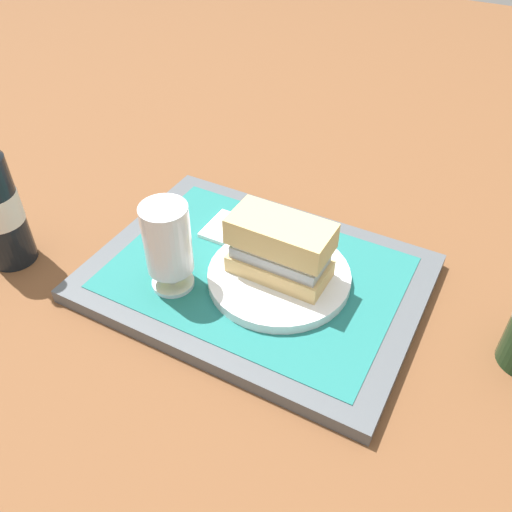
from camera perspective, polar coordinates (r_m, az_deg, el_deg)
The scene contains 7 objects.
ground_plane at distance 0.74m, azimuth -0.00°, elevation -2.91°, with size 3.00×3.00×0.00m, color brown.
tray at distance 0.73m, azimuth -0.00°, elevation -2.35°, with size 0.44×0.32×0.02m, color #4C5156.
placemat at distance 0.73m, azimuth -0.00°, elevation -1.75°, with size 0.38×0.27×0.00m, color #1E6B66.
plate at distance 0.71m, azimuth 2.60°, elevation -2.03°, with size 0.19×0.19×0.01m, color white.
sandwich at distance 0.68m, azimuth 2.47°, elevation 1.14°, with size 0.13×0.07×0.08m.
beer_glass at distance 0.67m, azimuth -9.41°, elevation 1.36°, with size 0.06×0.06×0.12m.
napkin_folded at distance 0.79m, azimuth -2.14°, elevation 2.64°, with size 0.09×0.07×0.01m, color white.
Camera 1 is at (-0.25, 0.47, 0.52)m, focal length 37.47 mm.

